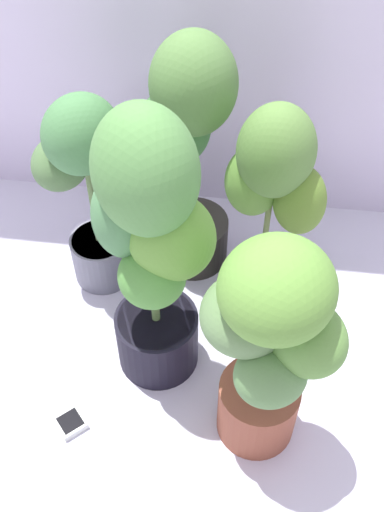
% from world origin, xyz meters
% --- Properties ---
extents(ground_plane, '(8.00, 8.00, 0.00)m').
position_xyz_m(ground_plane, '(0.00, 0.00, 0.00)').
color(ground_plane, silver).
rests_on(ground_plane, ground).
extents(potted_plant_back_left, '(0.36, 0.31, 0.75)m').
position_xyz_m(potted_plant_back_left, '(-0.30, 0.40, 0.43)').
color(potted_plant_back_left, slate).
rests_on(potted_plant_back_left, ground).
extents(potted_plant_back_center, '(0.35, 0.35, 0.89)m').
position_xyz_m(potted_plant_back_center, '(0.01, 0.53, 0.52)').
color(potted_plant_back_center, '#2C2923').
rests_on(potted_plant_back_center, ground).
extents(potted_plant_front_right, '(0.44, 0.38, 0.77)m').
position_xyz_m(potted_plant_front_right, '(0.30, -0.14, 0.46)').
color(potted_plant_front_right, brown).
rests_on(potted_plant_front_right, ground).
extents(potted_plant_back_right, '(0.37, 0.27, 0.78)m').
position_xyz_m(potted_plant_back_right, '(0.28, 0.38, 0.47)').
color(potted_plant_back_right, black).
rests_on(potted_plant_back_right, ground).
extents(potted_plant_center, '(0.37, 0.38, 0.96)m').
position_xyz_m(potted_plant_center, '(-0.03, 0.07, 0.55)').
color(potted_plant_center, black).
rests_on(potted_plant_center, ground).
extents(hygrometer_box, '(0.11, 0.11, 0.03)m').
position_xyz_m(hygrometer_box, '(-0.25, -0.20, 0.01)').
color(hygrometer_box, white).
rests_on(hygrometer_box, ground).
extents(nutrient_bottle, '(0.07, 0.07, 0.23)m').
position_xyz_m(nutrient_bottle, '(0.40, 0.16, 0.11)').
color(nutrient_bottle, blue).
rests_on(nutrient_bottle, ground).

